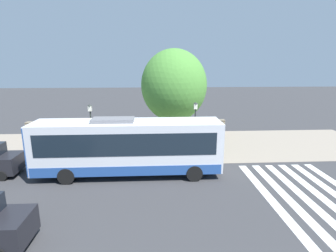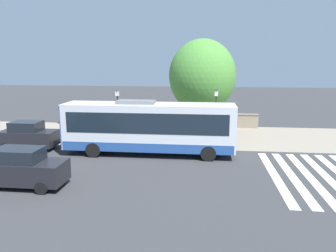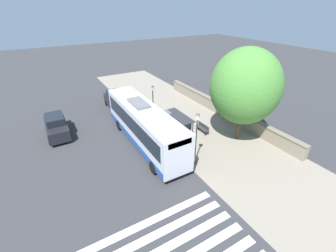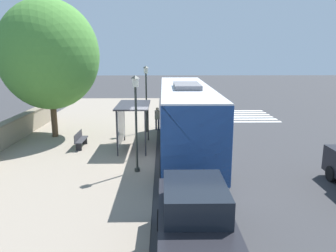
% 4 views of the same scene
% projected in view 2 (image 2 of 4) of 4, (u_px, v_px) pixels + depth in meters
% --- Properties ---
extents(ground_plane, '(120.00, 120.00, 0.00)m').
position_uv_depth(ground_plane, '(139.00, 148.00, 24.48)').
color(ground_plane, '#353538').
rests_on(ground_plane, ground).
extents(sidewalk_plaza, '(9.00, 44.00, 0.02)m').
position_uv_depth(sidewalk_plaza, '(149.00, 135.00, 28.87)').
color(sidewalk_plaza, gray).
rests_on(sidewalk_plaza, ground).
extents(crosswalk_stripes, '(9.00, 5.25, 0.01)m').
position_uv_depth(crosswalk_stripes, '(318.00, 177.00, 18.37)').
color(crosswalk_stripes, silver).
rests_on(crosswalk_stripes, ground).
extents(stone_wall, '(0.60, 20.00, 1.36)m').
position_uv_depth(stone_wall, '(156.00, 119.00, 32.68)').
color(stone_wall, gray).
rests_on(stone_wall, ground).
extents(bus, '(2.60, 11.68, 3.76)m').
position_uv_depth(bus, '(149.00, 127.00, 22.48)').
color(bus, silver).
rests_on(bus, ground).
extents(bus_shelter, '(1.73, 3.38, 2.46)m').
position_uv_depth(bus_shelter, '(167.00, 118.00, 25.21)').
color(bus_shelter, '#2D2D33').
rests_on(bus_shelter, ground).
extents(pedestrian, '(0.34, 0.22, 1.57)m').
position_uv_depth(pedestrian, '(224.00, 138.00, 23.61)').
color(pedestrian, '#2D3347').
rests_on(pedestrian, ground).
extents(bench, '(0.40, 1.63, 0.88)m').
position_uv_depth(bench, '(172.00, 131.00, 28.28)').
color(bench, '#333338').
rests_on(bench, ground).
extents(street_lamp_near, '(0.28, 0.28, 4.29)m').
position_uv_depth(street_lamp_near, '(118.00, 112.00, 24.93)').
color(street_lamp_near, '#2D332D').
rests_on(street_lamp_near, ground).
extents(street_lamp_far, '(0.28, 0.28, 4.38)m').
position_uv_depth(street_lamp_far, '(216.00, 114.00, 24.03)').
color(street_lamp_far, '#2D332D').
rests_on(street_lamp_far, ground).
extents(shade_tree, '(5.95, 5.95, 8.34)m').
position_uv_depth(shade_tree, '(202.00, 76.00, 29.26)').
color(shade_tree, brown).
rests_on(shade_tree, ground).
extents(parked_car_behind_bus, '(1.94, 4.03, 2.05)m').
position_uv_depth(parked_car_behind_bus, '(28.00, 136.00, 24.03)').
color(parked_car_behind_bus, black).
rests_on(parked_car_behind_bus, ground).
extents(parked_car_far_lane, '(1.92, 4.51, 2.04)m').
position_uv_depth(parked_car_far_lane, '(21.00, 168.00, 16.78)').
color(parked_car_far_lane, black).
rests_on(parked_car_far_lane, ground).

